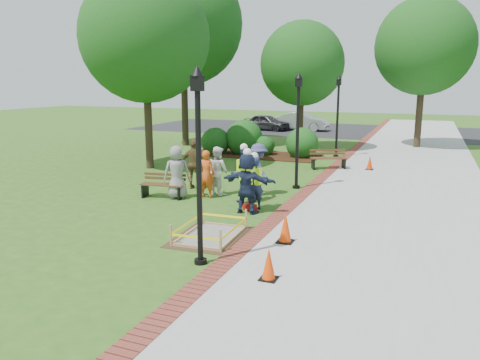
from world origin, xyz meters
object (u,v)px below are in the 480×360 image
at_px(hivis_worker_a, 247,181).
at_px(hivis_worker_b, 254,181).
at_px(wet_concrete_pad, 210,228).
at_px(bench_near, 163,190).
at_px(cone_front, 269,265).
at_px(lamp_near, 199,152).
at_px(hivis_worker_c, 244,173).

bearing_deg(hivis_worker_a, hivis_worker_b, 84.26).
relative_size(wet_concrete_pad, bench_near, 1.51).
xyz_separation_m(wet_concrete_pad, bench_near, (-3.32, 3.16, 0.03)).
bearing_deg(cone_front, hivis_worker_b, 113.36).
bearing_deg(lamp_near, hivis_worker_a, 96.84).
distance_m(bench_near, hivis_worker_b, 3.50).
bearing_deg(hivis_worker_a, bench_near, 168.20).
distance_m(lamp_near, hivis_worker_c, 5.70).
bearing_deg(cone_front, hivis_worker_c, 116.00).
bearing_deg(bench_near, wet_concrete_pad, -43.61).
xyz_separation_m(cone_front, lamp_near, (-1.68, 0.29, 2.15)).
xyz_separation_m(hivis_worker_b, hivis_worker_c, (-0.64, 0.74, 0.06)).
height_order(wet_concrete_pad, cone_front, cone_front).
relative_size(bench_near, lamp_near, 0.37).
relative_size(wet_concrete_pad, hivis_worker_a, 1.19).
bearing_deg(cone_front, bench_near, 137.18).
bearing_deg(bench_near, cone_front, -42.82).
bearing_deg(wet_concrete_pad, bench_near, 136.39).
bearing_deg(wet_concrete_pad, hivis_worker_a, 88.42).
bearing_deg(cone_front, wet_concrete_pad, 138.39).
distance_m(cone_front, hivis_worker_b, 5.39).
relative_size(wet_concrete_pad, hivis_worker_c, 1.22).
bearing_deg(hivis_worker_a, hivis_worker_c, 115.72).
relative_size(cone_front, hivis_worker_a, 0.34).
bearing_deg(hivis_worker_c, bench_near, -169.48).
bearing_deg(cone_front, hivis_worker_a, 116.08).
bearing_deg(hivis_worker_a, wet_concrete_pad, -91.58).
relative_size(cone_front, hivis_worker_b, 0.38).
relative_size(bench_near, hivis_worker_a, 0.79).
relative_size(wet_concrete_pad, lamp_near, 0.56).
bearing_deg(hivis_worker_c, hivis_worker_b, -49.39).
height_order(cone_front, hivis_worker_a, hivis_worker_a).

